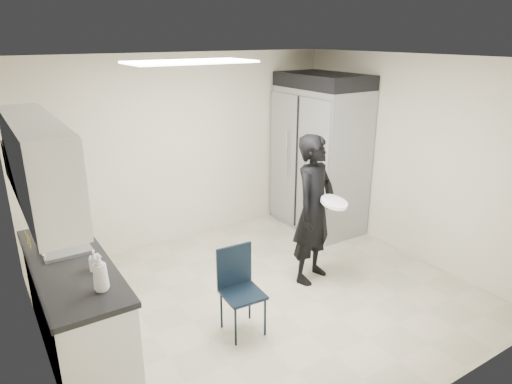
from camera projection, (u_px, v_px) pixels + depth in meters
floor at (264, 296)px, 5.18m from camera, size 4.50×4.50×0.00m
ceiling at (266, 59)px, 4.33m from camera, size 4.50×4.50×0.00m
back_wall at (185, 149)px, 6.35m from camera, size 4.50×0.00×4.50m
left_wall at (28, 237)px, 3.61m from camera, size 0.00×4.00×4.00m
right_wall at (409, 158)px, 5.90m from camera, size 0.00×4.00×4.00m
ceiling_panel at (190, 62)px, 4.35m from camera, size 1.20×0.60×0.02m
lower_counter at (76, 308)px, 4.21m from camera, size 0.60×1.90×0.86m
countertop at (70, 264)px, 4.06m from camera, size 0.64×1.95×0.05m
sink at (67, 254)px, 4.27m from camera, size 0.42×0.40×0.14m
faucet at (41, 245)px, 4.12m from camera, size 0.02×0.02×0.24m
upper_cabinets at (38, 164)px, 3.69m from camera, size 0.35×1.80×0.75m
towel_dispenser at (17, 159)px, 4.64m from camera, size 0.22×0.30×0.35m
notice_sticker_left at (29, 242)px, 3.72m from camera, size 0.00×0.12×0.07m
notice_sticker_right at (27, 237)px, 3.89m from camera, size 0.00×0.12×0.07m
commercial_fridge at (320, 160)px, 6.78m from camera, size 0.80×1.35×2.10m
fridge_compressor at (323, 81)px, 6.40m from camera, size 0.80×1.35×0.20m
folding_chair at (243, 294)px, 4.44m from camera, size 0.40×0.40×0.85m
man_tuxedo at (314, 210)px, 5.30m from camera, size 0.76×0.64×1.78m
bucket_lid at (334, 202)px, 5.11m from camera, size 0.40×0.40×0.04m
soap_bottle_a at (100, 272)px, 3.55m from camera, size 0.14×0.14×0.31m
soap_bottle_b at (94, 260)px, 3.88m from camera, size 0.11×0.11×0.18m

